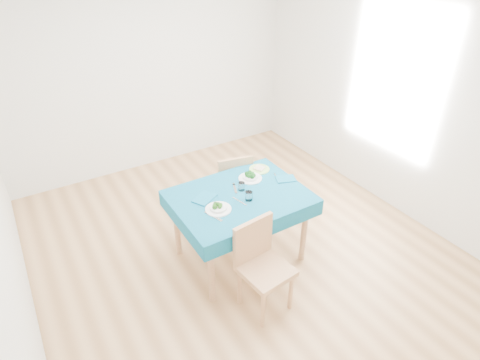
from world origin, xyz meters
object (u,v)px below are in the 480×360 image
chair_far (231,179)px  bowl_far (250,176)px  table (240,227)px  bowl_near (218,206)px  side_plate (259,169)px  chair_near (266,264)px

chair_far → bowl_far: bearing=95.9°
table → bowl_far: 0.52m
chair_far → bowl_near: size_ratio=4.11×
bowl_near → side_plate: bearing=29.3°
bowl_far → side_plate: bowl_far is taller
bowl_near → side_plate: bowl_near is taller
chair_near → bowl_far: (0.40, 0.87, 0.29)m
chair_far → side_plate: chair_far is taller
bowl_far → table: bearing=-141.1°
chair_near → chair_far: bearing=65.8°
side_plate → bowl_far: bearing=-149.8°
chair_far → side_plate: 0.48m
chair_far → bowl_far: chair_far is taller
chair_far → bowl_near: (-0.57, -0.77, 0.31)m
chair_near → side_plate: bearing=53.2°
chair_near → bowl_far: bearing=59.4°
chair_near → side_plate: 1.16m
bowl_far → side_plate: size_ratio=1.11×
table → side_plate: 0.65m
chair_far → side_plate: size_ratio=4.56×
bowl_near → bowl_far: bearing=29.0°
table → bowl_far: size_ratio=5.25×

